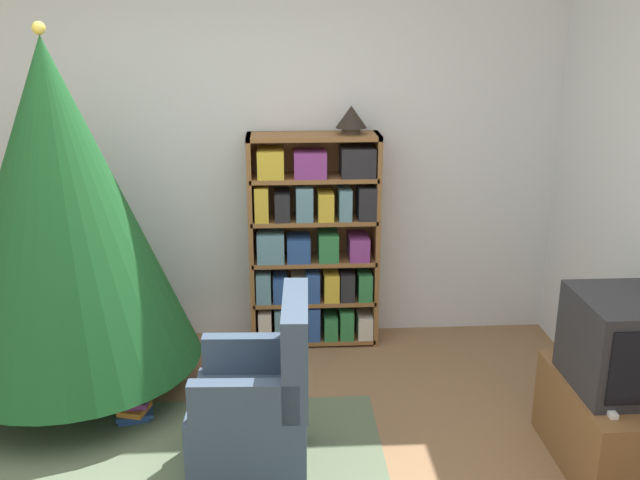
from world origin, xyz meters
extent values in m
cube|color=silver|center=(0.00, 2.12, 1.30)|extent=(8.00, 0.10, 2.60)
cube|color=brown|center=(0.09, 1.91, 0.72)|extent=(0.03, 0.28, 1.45)
cube|color=brown|center=(0.93, 1.91, 0.72)|extent=(0.03, 0.28, 1.45)
cube|color=brown|center=(0.51, 1.91, 1.43)|extent=(0.86, 0.28, 0.03)
cube|color=brown|center=(0.51, 2.05, 0.72)|extent=(0.86, 0.01, 1.45)
cube|color=brown|center=(0.51, 1.91, 0.03)|extent=(0.83, 0.28, 0.03)
cube|color=beige|center=(0.17, 1.88, 0.15)|extent=(0.09, 0.21, 0.21)
cube|color=#5B899E|center=(0.28, 1.88, 0.16)|extent=(0.08, 0.21, 0.23)
cube|color=#284C93|center=(0.39, 1.89, 0.13)|extent=(0.09, 0.22, 0.18)
cube|color=#284C93|center=(0.50, 1.90, 0.16)|extent=(0.08, 0.24, 0.24)
cube|color=#2D7A42|center=(0.62, 1.90, 0.13)|extent=(0.09, 0.26, 0.16)
cube|color=#2D7A42|center=(0.73, 1.90, 0.15)|extent=(0.09, 0.26, 0.20)
cube|color=beige|center=(0.86, 1.89, 0.12)|extent=(0.10, 0.22, 0.16)
cube|color=brown|center=(0.51, 1.91, 0.31)|extent=(0.83, 0.28, 0.03)
cube|color=#5B899E|center=(0.17, 1.90, 0.43)|extent=(0.10, 0.26, 0.20)
cube|color=#284C93|center=(0.28, 1.87, 0.42)|extent=(0.10, 0.20, 0.17)
cube|color=beige|center=(0.40, 1.89, 0.41)|extent=(0.10, 0.23, 0.16)
cube|color=#284C93|center=(0.50, 1.89, 0.43)|extent=(0.09, 0.22, 0.20)
cube|color=gold|center=(0.62, 1.90, 0.42)|extent=(0.10, 0.25, 0.19)
cube|color=#232328|center=(0.73, 1.89, 0.42)|extent=(0.09, 0.24, 0.19)
cube|color=#2D7A42|center=(0.85, 1.88, 0.42)|extent=(0.09, 0.21, 0.19)
cube|color=brown|center=(0.51, 1.91, 0.60)|extent=(0.83, 0.28, 0.03)
cube|color=#5B899E|center=(0.22, 1.90, 0.71)|extent=(0.18, 0.25, 0.20)
cube|color=#284C93|center=(0.41, 1.88, 0.69)|extent=(0.15, 0.22, 0.16)
cube|color=#2D7A42|center=(0.60, 1.90, 0.70)|extent=(0.13, 0.25, 0.19)
cube|color=#843889|center=(0.81, 1.90, 0.69)|extent=(0.13, 0.24, 0.16)
cube|color=brown|center=(0.51, 1.91, 0.88)|extent=(0.83, 0.28, 0.03)
cube|color=gold|center=(0.17, 1.87, 1.01)|extent=(0.09, 0.20, 0.23)
cube|color=#232328|center=(0.30, 1.89, 0.99)|extent=(0.10, 0.22, 0.19)
cube|color=#5B899E|center=(0.44, 1.89, 1.01)|extent=(0.11, 0.22, 0.22)
cube|color=gold|center=(0.58, 1.88, 0.99)|extent=(0.10, 0.20, 0.18)
cube|color=#5B899E|center=(0.71, 1.89, 1.00)|extent=(0.08, 0.24, 0.20)
cube|color=#232328|center=(0.85, 1.87, 1.00)|extent=(0.12, 0.20, 0.22)
cube|color=brown|center=(0.51, 1.91, 1.16)|extent=(0.83, 0.28, 0.03)
cube|color=gold|center=(0.23, 1.90, 1.27)|extent=(0.17, 0.25, 0.18)
cube|color=#843889|center=(0.48, 1.88, 1.26)|extent=(0.21, 0.21, 0.17)
cube|color=#232328|center=(0.79, 1.89, 1.27)|extent=(0.22, 0.23, 0.19)
cube|color=brown|center=(1.91, 0.37, 0.23)|extent=(0.49, 0.79, 0.45)
cube|color=#28282D|center=(1.91, 0.37, 0.68)|extent=(0.45, 0.51, 0.46)
cube|color=white|center=(1.76, 0.14, 0.46)|extent=(0.04, 0.12, 0.02)
cylinder|color=#4C3323|center=(-0.95, 1.29, 0.05)|extent=(0.36, 0.36, 0.10)
cylinder|color=brown|center=(-0.95, 1.29, 0.16)|extent=(0.08, 0.08, 0.12)
cone|color=#195123|center=(-0.95, 1.29, 1.15)|extent=(1.48, 1.48, 1.86)
sphere|color=silver|center=(-0.49, 1.52, 0.74)|extent=(0.05, 0.05, 0.05)
sphere|color=#335BB2|center=(-0.47, 1.68, 0.45)|extent=(0.06, 0.06, 0.06)
sphere|color=#B74C93|center=(-0.78, 1.54, 1.31)|extent=(0.06, 0.06, 0.06)
sphere|color=silver|center=(-0.70, 1.87, 0.41)|extent=(0.05, 0.05, 0.05)
sphere|color=silver|center=(-1.20, 1.73, 0.74)|extent=(0.04, 0.04, 0.04)
sphere|color=silver|center=(-0.91, 1.45, 1.65)|extent=(0.06, 0.06, 0.06)
sphere|color=silver|center=(-0.73, 1.48, 1.34)|extent=(0.05, 0.05, 0.05)
sphere|color=#E5CC4C|center=(-0.95, 1.29, 2.11)|extent=(0.07, 0.07, 0.07)
cube|color=#334256|center=(0.12, 0.45, 0.21)|extent=(0.58, 0.58, 0.42)
cube|color=#334256|center=(0.35, 0.44, 0.67)|extent=(0.14, 0.56, 0.50)
cube|color=#334256|center=(0.13, 0.69, 0.52)|extent=(0.51, 0.10, 0.20)
cube|color=#334256|center=(0.10, 0.21, 0.52)|extent=(0.51, 0.10, 0.20)
cylinder|color=#473828|center=(0.75, 1.91, 1.47)|extent=(0.12, 0.12, 0.04)
cone|color=black|center=(0.75, 1.91, 1.56)|extent=(0.20, 0.20, 0.14)
cube|color=#284C93|center=(-0.57, 0.95, 0.01)|extent=(0.20, 0.17, 0.02)
cube|color=#284C93|center=(-0.56, 0.96, 0.03)|extent=(0.23, 0.18, 0.02)
cube|color=orange|center=(-0.56, 0.96, 0.06)|extent=(0.18, 0.19, 0.03)
cube|color=#843889|center=(-0.56, 0.96, 0.10)|extent=(0.16, 0.12, 0.03)
camera|label=1|loc=(0.27, -2.63, 2.19)|focal=40.00mm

